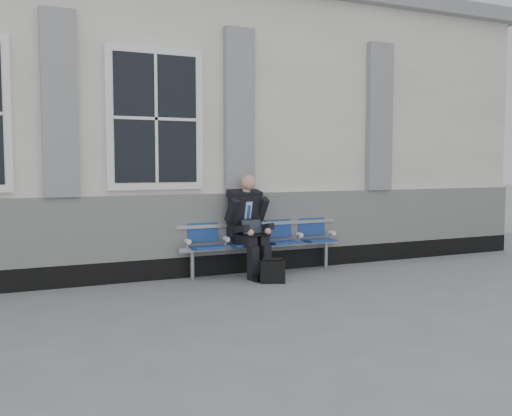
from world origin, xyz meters
name	(u,v)px	position (x,y,z in m)	size (l,w,h in m)	color
ground	(160,306)	(0.00, 0.00, 0.00)	(70.00, 70.00, 0.00)	slate
station_building	(103,129)	(-0.02, 3.47, 2.22)	(14.40, 4.40, 4.49)	silver
bench	(262,236)	(1.92, 1.32, 0.55)	(2.60, 0.47, 0.91)	#9EA0A3
businessman	(248,222)	(1.63, 1.19, 0.79)	(0.63, 0.85, 1.48)	black
briefcase	(273,271)	(1.74, 0.59, 0.16)	(0.37, 0.26, 0.35)	black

